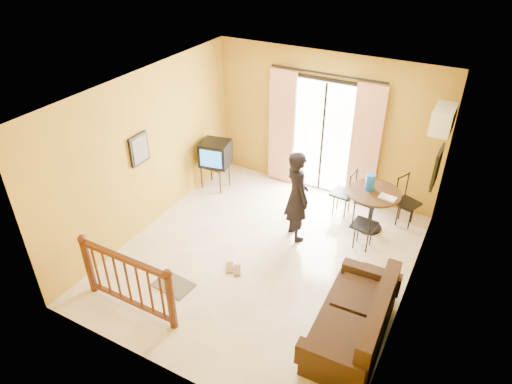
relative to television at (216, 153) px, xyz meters
The scene contains 19 objects.
ground 2.53m from the television, 38.90° to the right, with size 5.00×5.00×0.00m, color beige.
room_shell 2.57m from the television, 38.90° to the right, with size 5.00×5.00×5.00m.
balcony_door 2.12m from the television, 26.31° to the left, with size 2.25×0.14×2.46m.
tv_table 0.33m from the television, behind, with size 0.53×0.45×0.54m.
television is the anchor object (origin of this frame).
picture_left 1.90m from the television, 101.49° to the right, with size 0.05×0.42×0.52m.
dining_table 3.18m from the television, ahead, with size 0.92×0.92×0.77m.
water_jug 3.08m from the television, ahead, with size 0.16×0.16×0.30m, color blue.
serving_tray 3.42m from the television, ahead, with size 0.28×0.18×0.02m, color beige.
dining_chairs 3.25m from the television, ahead, with size 1.61×1.49×0.95m.
air_conditioner 4.21m from the television, ahead, with size 0.31×0.60×0.40m.
botanical_print 4.18m from the television, ahead, with size 0.05×0.50×0.60m.
coffee_table 4.13m from the television, 24.67° to the right, with size 0.47×0.85×0.38m.
bowl 4.03m from the television, 22.01° to the right, with size 0.20×0.20×0.06m, color brown.
sofa 4.49m from the television, 33.41° to the right, with size 0.90×1.83×0.86m.
standing_person 2.21m from the television, 19.30° to the right, with size 0.60×0.39×1.65m, color black.
stair_balustrade 3.49m from the television, 78.08° to the right, with size 1.63×0.13×1.04m.
doormat 3.03m from the television, 70.72° to the right, with size 0.60×0.40×0.02m, color #555044.
sandals 2.69m from the television, 51.66° to the right, with size 0.35×0.27×0.03m.
Camera 1 is at (2.67, -5.20, 4.94)m, focal length 32.00 mm.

